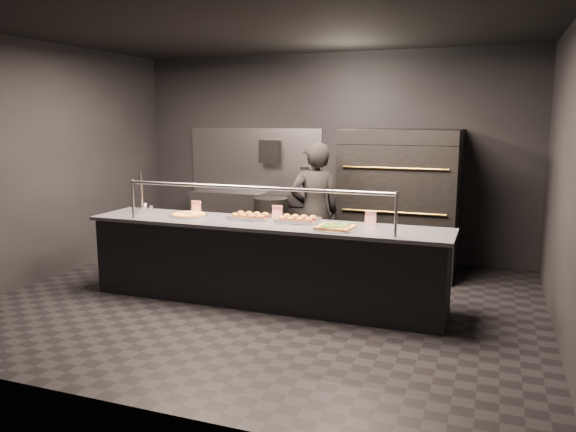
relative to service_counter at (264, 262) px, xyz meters
The scene contains 15 objects.
room 1.03m from the service_counter, 115.57° to the left, with size 6.04×6.00×3.00m.
service_counter is the anchor object (origin of this frame).
pizza_oven 2.30m from the service_counter, 57.73° to the left, with size 1.50×1.23×1.91m.
prep_shelf 2.82m from the service_counter, 124.59° to the left, with size 1.20×0.35×0.90m, color #99999E.
towel_dispenser 2.78m from the service_counter, 110.63° to the left, with size 0.30×0.20×0.35m, color black.
fire_extinguisher 2.50m from the service_counter, 98.30° to the left, with size 0.14×0.14×0.51m.
beer_tap 1.76m from the service_counter, behind, with size 0.14×0.20×0.53m.
round_pizza 1.09m from the service_counter, behind, with size 0.45×0.45×0.03m.
slider_tray_a 0.56m from the service_counter, 147.30° to the left, with size 0.51×0.42×0.07m.
slider_tray_b 0.61m from the service_counter, 23.96° to the left, with size 0.52×0.43×0.07m.
square_pizza 0.98m from the service_counter, ahead, with size 0.46×0.46×0.05m.
condiment_jar 1.72m from the service_counter, behind, with size 0.15×0.06×0.10m.
tent_cards 0.60m from the service_counter, 78.58° to the left, with size 2.26×0.04×0.15m.
trash_bin 2.30m from the service_counter, 110.21° to the left, with size 0.52×0.52×0.86m, color black.
worker 1.15m from the service_counter, 76.42° to the left, with size 0.65×0.42×1.77m, color black.
Camera 1 is at (2.37, -5.63, 2.06)m, focal length 35.00 mm.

